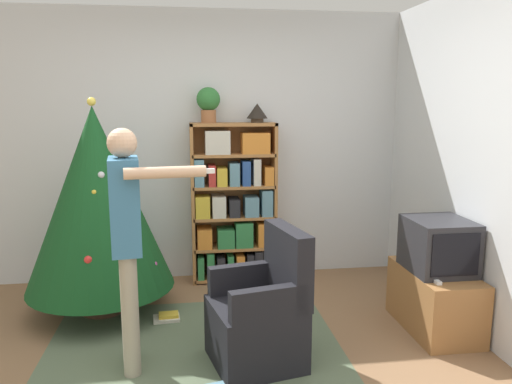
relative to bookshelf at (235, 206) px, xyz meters
The scene contains 13 objects.
ground_plane 2.02m from the bookshelf, 99.51° to the right, with size 14.00×14.00×0.00m, color #846042.
wall_back 0.67m from the bookshelf, 145.41° to the left, with size 8.00×0.10×2.60m.
area_rug 1.82m from the bookshelf, 105.05° to the right, with size 2.09×2.11×0.01m.
bookshelf is the anchor object (origin of this frame).
tv_stand 1.99m from the bookshelf, 42.74° to the right, with size 0.44×0.80×0.47m.
television 1.93m from the bookshelf, 42.80° to the right, with size 0.44×0.50×0.40m.
game_remote 2.03m from the bookshelf, 50.34° to the right, with size 0.04×0.12×0.02m.
christmas_tree 1.34m from the bookshelf, 152.60° to the right, with size 1.19×1.19×1.78m.
armchair 1.67m from the bookshelf, 89.31° to the right, with size 0.68×0.67×0.92m.
standing_person 1.79m from the bookshelf, 117.75° to the right, with size 0.67×0.47×1.58m.
potted_plant 1.02m from the bookshelf, behind, with size 0.22×0.22×0.33m.
table_lamp 0.93m from the bookshelf, ahead, with size 0.20×0.20×0.18m.
book_pile_near_tree 1.30m from the bookshelf, 126.29° to the right, with size 0.22×0.16×0.05m.
Camera 1 is at (-0.14, -2.86, 1.74)m, focal length 35.00 mm.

